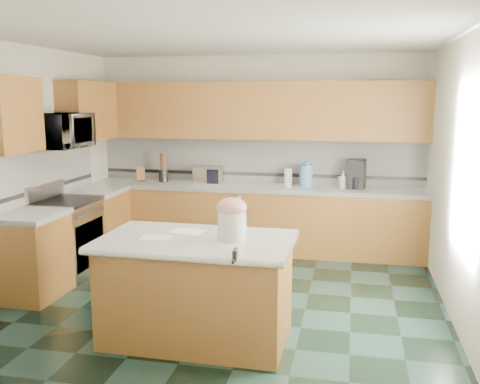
% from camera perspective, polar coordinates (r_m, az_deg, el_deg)
% --- Properties ---
extents(floor, '(4.60, 4.60, 0.00)m').
position_cam_1_polar(floor, '(5.71, -2.24, -11.68)').
color(floor, black).
rests_on(floor, ground).
extents(ceiling, '(4.60, 4.60, 0.00)m').
position_cam_1_polar(ceiling, '(5.34, -2.45, 16.33)').
color(ceiling, white).
rests_on(ceiling, ground).
extents(wall_back, '(4.60, 0.04, 2.70)m').
position_cam_1_polar(wall_back, '(7.62, 1.97, 4.26)').
color(wall_back, silver).
rests_on(wall_back, ground).
extents(wall_front, '(4.60, 0.04, 2.70)m').
position_cam_1_polar(wall_front, '(3.21, -12.62, -3.96)').
color(wall_front, silver).
rests_on(wall_front, ground).
extents(wall_left, '(0.04, 4.60, 2.70)m').
position_cam_1_polar(wall_left, '(6.34, -23.12, 2.31)').
color(wall_left, silver).
rests_on(wall_left, ground).
extents(wall_right, '(0.04, 4.60, 2.70)m').
position_cam_1_polar(wall_right, '(5.30, 22.78, 0.97)').
color(wall_right, silver).
rests_on(wall_right, ground).
extents(back_base_cab, '(4.60, 0.60, 0.86)m').
position_cam_1_polar(back_base_cab, '(7.46, 1.50, -3.03)').
color(back_base_cab, brown).
rests_on(back_base_cab, ground).
extents(back_countertop, '(4.60, 0.64, 0.06)m').
position_cam_1_polar(back_countertop, '(7.37, 1.51, 0.46)').
color(back_countertop, white).
rests_on(back_countertop, back_base_cab).
extents(back_upper_cab, '(4.60, 0.33, 0.78)m').
position_cam_1_polar(back_upper_cab, '(7.40, 1.74, 8.67)').
color(back_upper_cab, brown).
rests_on(back_upper_cab, wall_back).
extents(back_backsplash, '(4.60, 0.02, 0.63)m').
position_cam_1_polar(back_backsplash, '(7.60, 1.92, 3.38)').
color(back_backsplash, silver).
rests_on(back_backsplash, back_countertop).
extents(back_accent_band, '(4.60, 0.01, 0.05)m').
position_cam_1_polar(back_accent_band, '(7.62, 1.90, 1.91)').
color(back_accent_band, black).
rests_on(back_accent_band, back_countertop).
extents(left_base_cab_rear, '(0.60, 0.82, 0.86)m').
position_cam_1_polar(left_base_cab_rear, '(7.43, -14.92, -3.42)').
color(left_base_cab_rear, brown).
rests_on(left_base_cab_rear, ground).
extents(left_counter_rear, '(0.64, 0.82, 0.06)m').
position_cam_1_polar(left_counter_rear, '(7.34, -15.08, 0.08)').
color(left_counter_rear, white).
rests_on(left_counter_rear, left_base_cab_rear).
extents(left_base_cab_front, '(0.60, 0.72, 0.86)m').
position_cam_1_polar(left_base_cab_front, '(6.15, -21.36, -6.56)').
color(left_base_cab_front, brown).
rests_on(left_base_cab_front, ground).
extents(left_counter_front, '(0.64, 0.72, 0.06)m').
position_cam_1_polar(left_counter_front, '(6.04, -21.63, -2.37)').
color(left_counter_front, white).
rests_on(left_counter_front, left_base_cab_front).
extents(left_backsplash, '(0.02, 2.30, 0.63)m').
position_cam_1_polar(left_backsplash, '(6.79, -20.20, 1.98)').
color(left_backsplash, silver).
rests_on(left_backsplash, wall_left).
extents(left_accent_band, '(0.01, 2.30, 0.05)m').
position_cam_1_polar(left_accent_band, '(6.82, -20.06, 0.36)').
color(left_accent_band, black).
rests_on(left_accent_band, wall_left).
extents(left_upper_cab_rear, '(0.33, 1.09, 0.78)m').
position_cam_1_polar(left_upper_cab_rear, '(7.42, -15.91, 8.31)').
color(left_upper_cab_rear, brown).
rests_on(left_upper_cab_rear, wall_left).
extents(left_upper_cab_front, '(0.33, 0.72, 0.78)m').
position_cam_1_polar(left_upper_cab_front, '(6.00, -23.37, 7.56)').
color(left_upper_cab_front, brown).
rests_on(left_upper_cab_front, wall_left).
extents(range_body, '(0.60, 0.76, 0.88)m').
position_cam_1_polar(range_body, '(6.75, -17.94, -4.82)').
color(range_body, '#B7B7BC').
rests_on(range_body, ground).
extents(range_oven_door, '(0.02, 0.68, 0.55)m').
position_cam_1_polar(range_oven_door, '(6.63, -15.73, -5.34)').
color(range_oven_door, black).
rests_on(range_oven_door, range_body).
extents(range_cooktop, '(0.62, 0.78, 0.04)m').
position_cam_1_polar(range_cooktop, '(6.66, -18.15, -0.98)').
color(range_cooktop, black).
rests_on(range_cooktop, range_body).
extents(range_handle, '(0.02, 0.66, 0.02)m').
position_cam_1_polar(range_handle, '(6.53, -15.65, -2.14)').
color(range_handle, '#B7B7BC').
rests_on(range_handle, range_body).
extents(range_backguard, '(0.06, 0.76, 0.18)m').
position_cam_1_polar(range_backguard, '(6.77, -20.11, 0.11)').
color(range_backguard, '#B7B7BC').
rests_on(range_backguard, range_body).
extents(microwave, '(0.50, 0.73, 0.41)m').
position_cam_1_polar(microwave, '(6.56, -18.54, 6.18)').
color(microwave, '#B7B7BC').
rests_on(microwave, wall_left).
extents(island_base, '(1.57, 0.91, 0.86)m').
position_cam_1_polar(island_base, '(4.79, -4.60, -10.59)').
color(island_base, brown).
rests_on(island_base, ground).
extents(island_top, '(1.67, 1.01, 0.06)m').
position_cam_1_polar(island_top, '(4.64, -4.68, -5.26)').
color(island_top, white).
rests_on(island_top, island_base).
extents(island_bullnose, '(1.66, 0.08, 0.06)m').
position_cam_1_polar(island_bullnose, '(4.19, -6.62, -6.99)').
color(island_bullnose, white).
rests_on(island_bullnose, island_base).
extents(treat_jar, '(0.30, 0.30, 0.25)m').
position_cam_1_polar(treat_jar, '(4.53, -0.90, -3.62)').
color(treat_jar, silver).
rests_on(treat_jar, island_top).
extents(treat_jar_lid, '(0.26, 0.26, 0.16)m').
position_cam_1_polar(treat_jar_lid, '(4.49, -0.90, -1.61)').
color(treat_jar_lid, '#D28685').
rests_on(treat_jar_lid, treat_jar).
extents(treat_jar_knob, '(0.08, 0.03, 0.03)m').
position_cam_1_polar(treat_jar_knob, '(4.48, -0.90, -0.95)').
color(treat_jar_knob, tan).
rests_on(treat_jar_knob, treat_jar_lid).
extents(treat_jar_knob_end_l, '(0.05, 0.05, 0.05)m').
position_cam_1_polar(treat_jar_knob_end_l, '(4.49, -1.44, -0.93)').
color(treat_jar_knob_end_l, tan).
rests_on(treat_jar_knob_end_l, treat_jar_lid).
extents(treat_jar_knob_end_r, '(0.05, 0.05, 0.05)m').
position_cam_1_polar(treat_jar_knob_end_r, '(4.47, -0.37, -0.97)').
color(treat_jar_knob_end_r, tan).
rests_on(treat_jar_knob_end_r, treat_jar_lid).
extents(soap_bottle_island, '(0.15, 0.15, 0.36)m').
position_cam_1_polar(soap_bottle_island, '(4.62, -0.07, -2.63)').
color(soap_bottle_island, teal).
rests_on(soap_bottle_island, island_top).
extents(paper_sheet_a, '(0.29, 0.24, 0.00)m').
position_cam_1_polar(paper_sheet_a, '(4.68, -8.95, -4.84)').
color(paper_sheet_a, white).
rests_on(paper_sheet_a, island_top).
extents(paper_sheet_b, '(0.32, 0.26, 0.00)m').
position_cam_1_polar(paper_sheet_b, '(4.87, -5.55, -4.19)').
color(paper_sheet_b, white).
rests_on(paper_sheet_b, island_top).
extents(clamp_body, '(0.04, 0.11, 0.10)m').
position_cam_1_polar(clamp_body, '(4.08, -0.49, -6.81)').
color(clamp_body, black).
rests_on(clamp_body, island_top).
extents(clamp_handle, '(0.02, 0.08, 0.02)m').
position_cam_1_polar(clamp_handle, '(4.03, -0.69, -7.34)').
color(clamp_handle, black).
rests_on(clamp_handle, island_top).
extents(knife_block, '(0.17, 0.19, 0.23)m').
position_cam_1_polar(knife_block, '(7.87, -10.54, 1.90)').
color(knife_block, '#472814').
rests_on(knife_block, back_countertop).
extents(utensil_crock, '(0.13, 0.13, 0.17)m').
position_cam_1_polar(utensil_crock, '(7.78, -8.16, 1.72)').
color(utensil_crock, black).
rests_on(utensil_crock, back_countertop).
extents(utensil_bundle, '(0.08, 0.08, 0.25)m').
position_cam_1_polar(utensil_bundle, '(7.75, -8.20, 3.23)').
color(utensil_bundle, '#472814').
rests_on(utensil_bundle, utensil_crock).
extents(toaster_oven, '(0.47, 0.37, 0.24)m').
position_cam_1_polar(toaster_oven, '(7.54, -3.45, 1.82)').
color(toaster_oven, '#B7B7BC').
rests_on(toaster_oven, back_countertop).
extents(toaster_oven_door, '(0.37, 0.01, 0.20)m').
position_cam_1_polar(toaster_oven_door, '(7.41, -3.72, 1.67)').
color(toaster_oven_door, black).
rests_on(toaster_oven_door, toaster_oven).
extents(paper_towel, '(0.11, 0.11, 0.24)m').
position_cam_1_polar(paper_towel, '(7.37, 5.17, 1.61)').
color(paper_towel, white).
rests_on(paper_towel, back_countertop).
extents(paper_towel_base, '(0.16, 0.16, 0.01)m').
position_cam_1_polar(paper_towel_base, '(7.39, 5.15, 0.75)').
color(paper_towel_base, '#B7B7BC').
rests_on(paper_towel_base, back_countertop).
extents(water_jug, '(0.18, 0.18, 0.30)m').
position_cam_1_polar(water_jug, '(7.30, 7.07, 1.73)').
color(water_jug, '#4E8CB2').
rests_on(water_jug, back_countertop).
extents(water_jug_neck, '(0.09, 0.09, 0.04)m').
position_cam_1_polar(water_jug_neck, '(7.28, 7.10, 3.07)').
color(water_jug_neck, '#4E8CB2').
rests_on(water_jug_neck, water_jug).
extents(coffee_maker, '(0.26, 0.28, 0.39)m').
position_cam_1_polar(coffee_maker, '(7.29, 12.32, 1.90)').
color(coffee_maker, black).
rests_on(coffee_maker, back_countertop).
extents(coffee_carafe, '(0.16, 0.16, 0.16)m').
position_cam_1_polar(coffee_carafe, '(7.25, 12.29, 0.96)').
color(coffee_carafe, black).
rests_on(coffee_carafe, back_countertop).
extents(soap_bottle_back, '(0.14, 0.14, 0.23)m').
position_cam_1_polar(soap_bottle_back, '(7.28, 10.93, 1.32)').
color(soap_bottle_back, white).
rests_on(soap_bottle_back, back_countertop).
extents(soap_back_cap, '(0.02, 0.02, 0.03)m').
position_cam_1_polar(soap_back_cap, '(7.26, 10.97, 2.34)').
color(soap_back_cap, red).
rests_on(soap_back_cap, soap_bottle_back).
extents(window_light_proxy, '(0.02, 1.40, 1.10)m').
position_cam_1_polar(window_light_proxy, '(5.08, 22.97, 2.30)').
color(window_light_proxy, white).
rests_on(window_light_proxy, wall_right).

